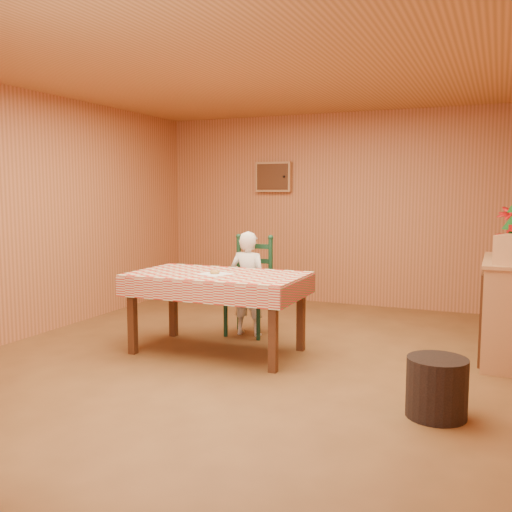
% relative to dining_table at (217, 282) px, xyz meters
% --- Properties ---
extents(ground, '(6.00, 6.00, 0.00)m').
position_rel_dining_table_xyz_m(ground, '(0.39, -0.17, -0.69)').
color(ground, brown).
rests_on(ground, ground).
extents(cabin_walls, '(5.10, 6.05, 2.65)m').
position_rel_dining_table_xyz_m(cabin_walls, '(0.39, 0.36, 1.14)').
color(cabin_walls, '#B46C41').
rests_on(cabin_walls, ground).
extents(dining_table, '(1.66, 0.96, 0.77)m').
position_rel_dining_table_xyz_m(dining_table, '(0.00, 0.00, 0.00)').
color(dining_table, '#4C2814').
rests_on(dining_table, ground).
extents(ladder_chair, '(0.44, 0.40, 1.08)m').
position_rel_dining_table_xyz_m(ladder_chair, '(-0.00, 0.79, -0.18)').
color(ladder_chair, black).
rests_on(ladder_chair, ground).
extents(seated_child, '(0.41, 0.27, 1.12)m').
position_rel_dining_table_xyz_m(seated_child, '(0.00, 0.73, -0.13)').
color(seated_child, white).
rests_on(seated_child, ground).
extents(napkin, '(0.33, 0.33, 0.00)m').
position_rel_dining_table_xyz_m(napkin, '(0.00, -0.05, 0.08)').
color(napkin, white).
rests_on(napkin, dining_table).
extents(donut, '(0.12, 0.12, 0.03)m').
position_rel_dining_table_xyz_m(donut, '(0.00, -0.05, 0.10)').
color(donut, '#C79447').
rests_on(donut, napkin).
extents(shelf_unit, '(0.54, 1.24, 0.93)m').
position_rel_dining_table_xyz_m(shelf_unit, '(2.60, 0.86, -0.22)').
color(shelf_unit, tan).
rests_on(shelf_unit, ground).
extents(flower_arrangement, '(0.29, 0.29, 0.47)m').
position_rel_dining_table_xyz_m(flower_arrangement, '(2.56, 1.41, 0.48)').
color(flower_arrangement, '#AE1010').
rests_on(flower_arrangement, shelf_unit).
extents(storage_bin, '(0.49, 0.49, 0.41)m').
position_rel_dining_table_xyz_m(storage_bin, '(2.11, -0.83, -0.48)').
color(storage_bin, black).
rests_on(storage_bin, ground).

